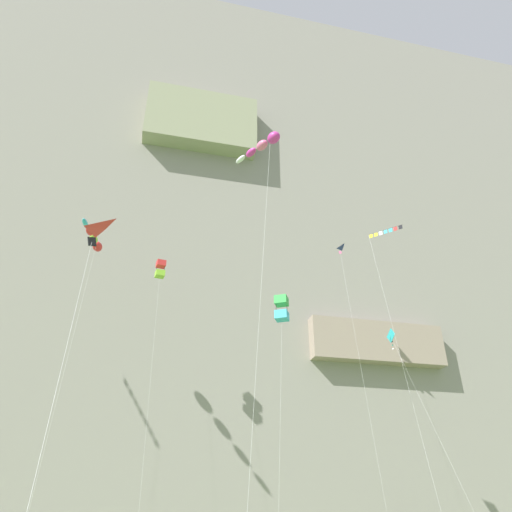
% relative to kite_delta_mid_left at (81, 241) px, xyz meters
% --- Properties ---
extents(cliff_face, '(180.00, 28.87, 79.68)m').
position_rel_kite_delta_mid_left_xyz_m(cliff_face, '(7.10, 45.04, 26.95)').
color(cliff_face, gray).
rests_on(cliff_face, ground).
extents(kite_delta_mid_left, '(1.70, 6.33, 13.32)m').
position_rel_kite_delta_mid_left_xyz_m(kite_delta_mid_left, '(0.00, 0.00, 0.00)').
color(kite_delta_mid_left, red).
rests_on(kite_delta_mid_left, ground).
extents(kite_diamond_low_left, '(2.64, 6.82, 19.23)m').
position_rel_kite_delta_mid_left_xyz_m(kite_diamond_low_left, '(26.65, 22.11, 4.69)').
color(kite_diamond_low_left, teal).
rests_on(kite_diamond_low_left, ground).
extents(kite_box_near_cliff, '(1.01, 3.36, 25.17)m').
position_rel_kite_delta_mid_left_xyz_m(kite_box_near_cliff, '(3.62, 24.80, 11.35)').
color(kite_box_near_cliff, red).
rests_on(kite_box_near_cliff, ground).
extents(kite_box_high_center, '(1.94, 2.29, 19.23)m').
position_rel_kite_delta_mid_left_xyz_m(kite_box_high_center, '(13.92, 17.57, 5.27)').
color(kite_box_high_center, green).
rests_on(kite_box_high_center, ground).
extents(kite_banner_far_left, '(2.15, 4.00, 24.98)m').
position_rel_kite_delta_mid_left_xyz_m(kite_banner_far_left, '(22.44, 13.61, 9.13)').
color(kite_banner_far_left, black).
rests_on(kite_banner_far_left, ground).
extents(kite_delta_upper_mid, '(1.09, 5.75, 28.48)m').
position_rel_kite_delta_mid_left_xyz_m(kite_delta_upper_mid, '(22.47, 23.91, 13.85)').
color(kite_delta_upper_mid, navy).
rests_on(kite_delta_upper_mid, ground).
extents(kite_windsock_high_right, '(1.65, 5.83, 26.17)m').
position_rel_kite_delta_mid_left_xyz_m(kite_windsock_high_right, '(-2.84, 22.82, 12.74)').
color(kite_windsock_high_right, red).
rests_on(kite_windsock_high_right, ground).
extents(kite_windsock_front_field, '(2.54, 4.62, 24.09)m').
position_rel_kite_delta_mid_left_xyz_m(kite_windsock_front_field, '(8.99, 4.23, 10.74)').
color(kite_windsock_front_field, '#CC3399').
rests_on(kite_windsock_front_field, ground).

